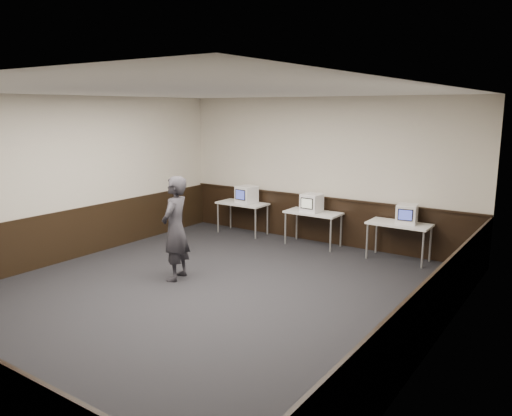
% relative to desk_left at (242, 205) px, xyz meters
% --- Properties ---
extents(floor, '(8.00, 8.00, 0.00)m').
position_rel_desk_left_xyz_m(floor, '(1.90, -3.60, -0.68)').
color(floor, black).
rests_on(floor, ground).
extents(ceiling, '(8.00, 8.00, 0.00)m').
position_rel_desk_left_xyz_m(ceiling, '(1.90, -3.60, 2.52)').
color(ceiling, white).
rests_on(ceiling, back_wall).
extents(back_wall, '(7.00, 0.00, 7.00)m').
position_rel_desk_left_xyz_m(back_wall, '(1.90, 0.40, 0.92)').
color(back_wall, beige).
rests_on(back_wall, ground).
extents(left_wall, '(0.00, 8.00, 8.00)m').
position_rel_desk_left_xyz_m(left_wall, '(-1.60, -3.60, 0.92)').
color(left_wall, beige).
rests_on(left_wall, ground).
extents(right_wall, '(0.00, 8.00, 8.00)m').
position_rel_desk_left_xyz_m(right_wall, '(5.40, -3.60, 0.92)').
color(right_wall, beige).
rests_on(right_wall, ground).
extents(wainscot_back, '(6.98, 0.04, 1.00)m').
position_rel_desk_left_xyz_m(wainscot_back, '(1.90, 0.38, -0.18)').
color(wainscot_back, black).
rests_on(wainscot_back, back_wall).
extents(wainscot_left, '(0.04, 7.98, 1.00)m').
position_rel_desk_left_xyz_m(wainscot_left, '(-1.58, -3.60, -0.18)').
color(wainscot_left, black).
rests_on(wainscot_left, left_wall).
extents(wainscot_right, '(0.04, 7.98, 1.00)m').
position_rel_desk_left_xyz_m(wainscot_right, '(5.38, -3.60, -0.18)').
color(wainscot_right, black).
rests_on(wainscot_right, right_wall).
extents(wainscot_rail, '(6.98, 0.06, 0.04)m').
position_rel_desk_left_xyz_m(wainscot_rail, '(1.90, 0.36, 0.34)').
color(wainscot_rail, black).
rests_on(wainscot_rail, wainscot_back).
extents(desk_left, '(1.20, 0.60, 0.75)m').
position_rel_desk_left_xyz_m(desk_left, '(0.00, 0.00, 0.00)').
color(desk_left, silver).
rests_on(desk_left, ground).
extents(desk_center, '(1.20, 0.60, 0.75)m').
position_rel_desk_left_xyz_m(desk_center, '(1.90, 0.00, 0.00)').
color(desk_center, silver).
rests_on(desk_center, ground).
extents(desk_right, '(1.20, 0.60, 0.75)m').
position_rel_desk_left_xyz_m(desk_right, '(3.80, 0.00, 0.00)').
color(desk_right, silver).
rests_on(desk_right, ground).
extents(emac_left, '(0.46, 0.48, 0.41)m').
position_rel_desk_left_xyz_m(emac_left, '(0.11, 0.01, 0.28)').
color(emac_left, white).
rests_on(emac_left, desk_left).
extents(emac_center, '(0.40, 0.43, 0.39)m').
position_rel_desk_left_xyz_m(emac_center, '(1.87, -0.02, 0.27)').
color(emac_center, white).
rests_on(emac_center, desk_center).
extents(emac_right, '(0.44, 0.45, 0.38)m').
position_rel_desk_left_xyz_m(emac_right, '(3.92, 0.04, 0.26)').
color(emac_right, white).
rests_on(emac_right, desk_right).
extents(person, '(0.61, 0.76, 1.82)m').
position_rel_desk_left_xyz_m(person, '(0.96, -3.30, 0.23)').
color(person, '#29282D').
rests_on(person, ground).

